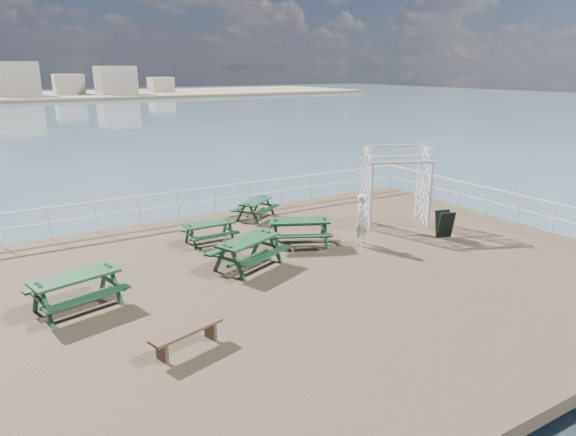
# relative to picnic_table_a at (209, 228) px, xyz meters

# --- Properties ---
(ground) EXTENTS (18.00, 14.00, 0.30)m
(ground) POSITION_rel_picnic_table_a_xyz_m (1.55, -3.76, -0.64)
(ground) COLOR brown
(ground) RESTS_ON ground
(sea_backdrop) EXTENTS (300.00, 300.00, 9.20)m
(sea_backdrop) POSITION_rel_picnic_table_a_xyz_m (14.09, 130.31, -0.99)
(sea_backdrop) COLOR #3C5666
(sea_backdrop) RESTS_ON ground
(railing) EXTENTS (17.77, 13.76, 1.10)m
(railing) POSITION_rel_picnic_table_a_xyz_m (1.48, -1.19, 0.38)
(railing) COLOR white
(railing) RESTS_ON ground
(picnic_table_a) EXTENTS (1.57, 1.27, 0.76)m
(picnic_table_a) POSITION_rel_picnic_table_a_xyz_m (0.00, 0.00, 0.00)
(picnic_table_a) COLOR #153A1D
(picnic_table_a) RESTS_ON ground
(picnic_table_b) EXTENTS (2.36, 2.19, 0.92)m
(picnic_table_b) POSITION_rel_picnic_table_a_xyz_m (2.44, -1.58, 0.10)
(picnic_table_b) COLOR #153A1D
(picnic_table_b) RESTS_ON ground
(picnic_table_c) EXTENTS (2.01, 1.94, 0.77)m
(picnic_table_c) POSITION_rel_picnic_table_a_xyz_m (2.62, 1.80, 0.00)
(picnic_table_c) COLOR #153A1D
(picnic_table_c) RESTS_ON ground
(picnic_table_d) EXTENTS (2.26, 1.98, 0.95)m
(picnic_table_d) POSITION_rel_picnic_table_a_xyz_m (-4.49, -2.78, 0.12)
(picnic_table_d) COLOR #153A1D
(picnic_table_d) RESTS_ON ground
(picnic_table_e) EXTENTS (2.40, 2.19, 0.95)m
(picnic_table_e) POSITION_rel_picnic_table_a_xyz_m (0.14, -2.49, 0.12)
(picnic_table_e) COLOR #153A1D
(picnic_table_e) RESTS_ON ground
(flat_bench_near) EXTENTS (1.61, 0.78, 0.45)m
(flat_bench_near) POSITION_rel_picnic_table_a_xyz_m (-2.93, -5.86, -0.15)
(flat_bench_near) COLOR brown
(flat_bench_near) RESTS_ON ground
(trellis_arbor) EXTENTS (2.62, 2.06, 2.88)m
(trellis_arbor) POSITION_rel_picnic_table_a_xyz_m (6.55, -1.46, 0.79)
(trellis_arbor) COLOR white
(trellis_arbor) RESTS_ON ground
(sandwich_board) EXTENTS (0.65, 0.55, 0.91)m
(sandwich_board) POSITION_rel_picnic_table_a_xyz_m (6.94, -3.47, -0.04)
(sandwich_board) COLOR black
(sandwich_board) RESTS_ON ground
(person) EXTENTS (0.70, 0.56, 1.65)m
(person) POSITION_rel_picnic_table_a_xyz_m (4.13, -2.64, 0.34)
(person) COLOR white
(person) RESTS_ON ground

